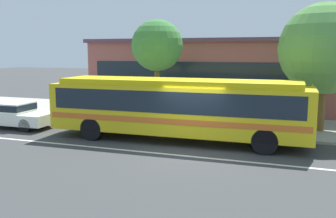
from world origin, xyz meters
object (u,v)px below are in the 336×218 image
object	(u,v)px
sedan_behind_bus	(8,113)
bus_stop_sign	(311,104)
pedestrian_walking_along_curb	(132,106)
street_tree_mid_block	(325,49)
transit_bus	(178,105)
pedestrian_waiting_near_sign	(222,107)
street_tree_near_stop	(157,46)

from	to	relation	value
sedan_behind_bus	bus_stop_sign	world-z (taller)	bus_stop_sign
pedestrian_walking_along_curb	bus_stop_sign	bearing A→B (deg)	-1.31
sedan_behind_bus	street_tree_mid_block	bearing A→B (deg)	14.40
transit_bus	pedestrian_walking_along_curb	world-z (taller)	transit_bus
pedestrian_walking_along_curb	street_tree_mid_block	xyz separation A→B (m)	(9.09, 1.64, 2.90)
sedan_behind_bus	pedestrian_walking_along_curb	distance (m)	6.37
pedestrian_waiting_near_sign	pedestrian_walking_along_curb	bearing A→B (deg)	-165.78
pedestrian_walking_along_curb	pedestrian_waiting_near_sign	bearing A→B (deg)	14.22
sedan_behind_bus	street_tree_near_stop	size ratio (longest dim) A/B	0.87
pedestrian_walking_along_curb	street_tree_mid_block	distance (m)	9.68
pedestrian_waiting_near_sign	street_tree_near_stop	size ratio (longest dim) A/B	0.30
bus_stop_sign	street_tree_mid_block	xyz separation A→B (m)	(0.49, 1.84, 2.34)
bus_stop_sign	street_tree_near_stop	size ratio (longest dim) A/B	0.43
transit_bus	street_tree_near_stop	world-z (taller)	street_tree_near_stop
pedestrian_walking_along_curb	street_tree_near_stop	xyz separation A→B (m)	(0.53, 2.22, 3.08)
sedan_behind_bus	transit_bus	bearing A→B (deg)	0.57
bus_stop_sign	street_tree_mid_block	world-z (taller)	street_tree_mid_block
street_tree_mid_block	bus_stop_sign	bearing A→B (deg)	-104.88
pedestrian_waiting_near_sign	pedestrian_walking_along_curb	distance (m)	4.59
transit_bus	pedestrian_waiting_near_sign	distance (m)	3.54
transit_bus	street_tree_near_stop	bearing A→B (deg)	121.20
sedan_behind_bus	bus_stop_sign	xyz separation A→B (m)	(14.56, 2.03, 0.91)
pedestrian_walking_along_curb	transit_bus	bearing A→B (deg)	-33.91
transit_bus	sedan_behind_bus	world-z (taller)	transit_bus
sedan_behind_bus	street_tree_mid_block	size ratio (longest dim) A/B	0.80
transit_bus	pedestrian_walking_along_curb	bearing A→B (deg)	146.09
pedestrian_waiting_near_sign	street_tree_mid_block	size ratio (longest dim) A/B	0.27
sedan_behind_bus	pedestrian_waiting_near_sign	distance (m)	10.94
sedan_behind_bus	street_tree_near_stop	distance (m)	8.58
transit_bus	pedestrian_waiting_near_sign	size ratio (longest dim) A/B	6.89
bus_stop_sign	pedestrian_walking_along_curb	bearing A→B (deg)	178.69
transit_bus	bus_stop_sign	distance (m)	5.76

